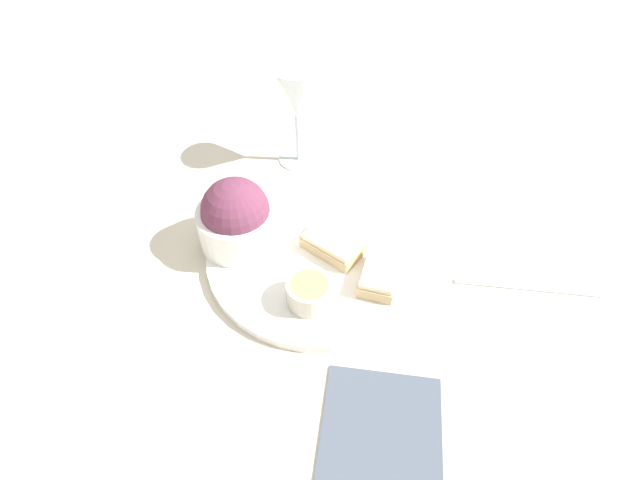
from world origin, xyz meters
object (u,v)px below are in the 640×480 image
(cheese_toast_near, at_px, (334,243))
(fork, at_px, (527,287))
(sauce_ramekin, at_px, (310,292))
(napkin, at_px, (381,430))
(wine_glass, at_px, (296,96))
(salad_bowl, at_px, (237,218))
(cheese_toast_far, at_px, (380,275))

(cheese_toast_near, bearing_deg, fork, 60.96)
(sauce_ramekin, xyz_separation_m, napkin, (0.19, 0.03, -0.03))
(wine_glass, distance_m, fork, 0.46)
(salad_bowl, relative_size, cheese_toast_far, 1.28)
(salad_bowl, bearing_deg, cheese_toast_far, 52.59)
(sauce_ramekin, height_order, cheese_toast_near, sauce_ramekin)
(cheese_toast_near, relative_size, cheese_toast_far, 1.13)
(cheese_toast_near, xyz_separation_m, fork, (0.13, 0.24, -0.02))
(cheese_toast_far, xyz_separation_m, wine_glass, (-0.31, -0.04, 0.10))
(sauce_ramekin, relative_size, fork, 0.33)
(cheese_toast_near, distance_m, wine_glass, 0.26)
(cheese_toast_near, xyz_separation_m, cheese_toast_far, (0.07, 0.04, -0.00))
(fork, bearing_deg, cheese_toast_near, -119.04)
(napkin, bearing_deg, salad_bowl, -162.48)
(sauce_ramekin, xyz_separation_m, cheese_toast_far, (-0.01, 0.10, -0.01))
(sauce_ramekin, height_order, cheese_toast_far, sauce_ramekin)
(cheese_toast_near, distance_m, fork, 0.28)
(salad_bowl, bearing_deg, fork, 62.63)
(salad_bowl, distance_m, cheese_toast_far, 0.22)
(cheese_toast_near, distance_m, cheese_toast_far, 0.09)
(sauce_ramekin, height_order, napkin, sauce_ramekin)
(wine_glass, height_order, napkin, wine_glass)
(salad_bowl, height_order, cheese_toast_far, salad_bowl)
(wine_glass, xyz_separation_m, fork, (0.37, 0.23, -0.13))
(cheese_toast_near, height_order, cheese_toast_far, same)
(cheese_toast_far, relative_size, wine_glass, 0.50)
(napkin, bearing_deg, sauce_ramekin, -170.21)
(napkin, xyz_separation_m, fork, (-0.13, 0.27, 0.00))
(sauce_ramekin, distance_m, cheese_toast_far, 0.10)
(cheese_toast_far, xyz_separation_m, napkin, (0.19, -0.07, -0.02))
(fork, bearing_deg, napkin, -63.61)
(sauce_ramekin, distance_m, wine_glass, 0.34)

